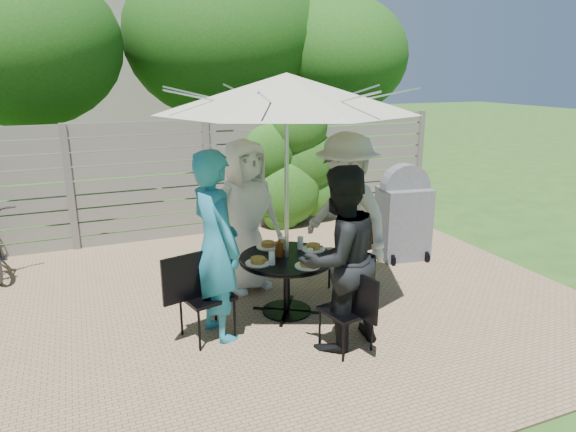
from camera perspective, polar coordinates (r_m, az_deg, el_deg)
name	(u,v)px	position (r m, az deg, el deg)	size (l,w,h in m)	color
backyard_envelope	(144,68)	(15.21, -15.73, 15.54)	(60.00, 60.00, 5.00)	#2D4D18
patio_table	(287,274)	(5.52, -0.14, -6.44)	(1.20, 1.20, 0.65)	black
umbrella	(287,92)	(5.11, -0.16, 13.58)	(3.14, 3.14, 2.53)	silver
chair_back	(241,261)	(6.33, -5.26, -5.04)	(0.57, 0.75, 0.99)	black
person_back	(246,216)	(6.03, -4.74, -0.01)	(0.89, 0.58, 1.82)	silver
chair_left	(206,313)	(5.14, -9.08, -10.60)	(0.70, 0.54, 0.92)	black
person_left	(216,246)	(4.94, -8.01, -3.37)	(0.68, 0.45, 1.87)	teal
chair_front	(347,326)	(4.93, 6.54, -12.08)	(0.47, 0.63, 0.83)	black
person_front	(339,259)	(4.76, 5.69, -4.80)	(0.85, 0.67, 1.76)	black
chair_right	(353,270)	(6.16, 7.21, -5.97)	(0.70, 0.55, 0.91)	black
person_right	(346,217)	(5.85, 6.48, -0.07)	(1.23, 0.71, 1.91)	#B9B7B4
plate_back	(268,245)	(5.72, -2.25, -3.26)	(0.26, 0.26, 0.06)	white
plate_left	(258,261)	(5.25, -3.36, -5.06)	(0.26, 0.26, 0.06)	white
plate_front	(308,264)	(5.17, 2.19, -5.39)	(0.26, 0.26, 0.06)	white
plate_right	(313,248)	(5.64, 2.83, -3.53)	(0.26, 0.26, 0.06)	white
glass_left	(272,258)	(5.20, -1.81, -4.70)	(0.07, 0.07, 0.14)	silver
glass_front	(310,255)	(5.29, 2.42, -4.37)	(0.07, 0.07, 0.14)	silver
glass_right	(300,243)	(5.65, 1.38, -3.01)	(0.07, 0.07, 0.14)	silver
syrup_jug	(279,249)	(5.43, -0.97, -3.70)	(0.09, 0.09, 0.16)	#59280C
coffee_cup	(282,244)	(5.65, -0.62, -3.11)	(0.08, 0.08, 0.12)	#C6B293
bbq_grill	(403,216)	(7.26, 12.68, -0.03)	(0.72, 0.59, 1.34)	slate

